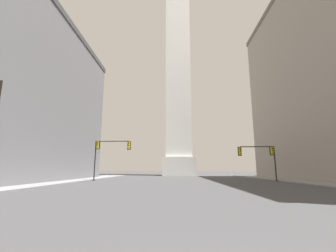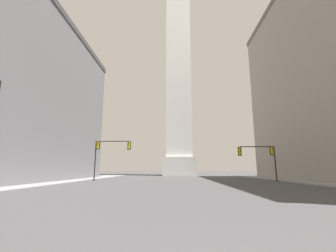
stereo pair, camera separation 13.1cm
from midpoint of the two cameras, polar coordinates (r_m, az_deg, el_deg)
sidewalk_left at (r=27.99m, az=-32.53°, el=-12.64°), size 5.00×72.38×0.15m
obelisk at (r=69.19m, az=2.47°, el=15.67°), size 8.66×8.66×67.65m
traffic_light_mid_right at (r=36.18m, az=22.59°, el=-6.62°), size 5.49×0.52×5.10m
traffic_light_mid_left at (r=36.87m, az=-15.27°, el=-5.82°), size 5.74×0.51×6.17m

